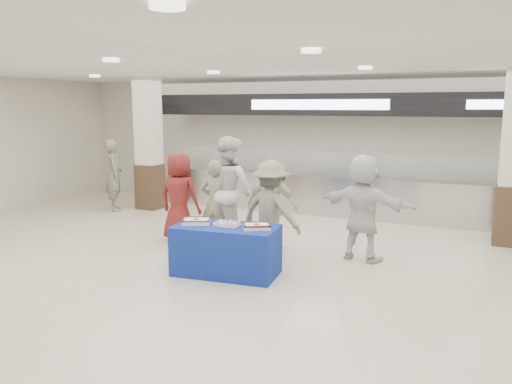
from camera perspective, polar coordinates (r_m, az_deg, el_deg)
The scene contains 14 objects.
ground at distance 7.24m, azimuth -5.73°, elevation -10.66°, with size 14.00×14.00×0.00m, color beige.
serving_line at distance 11.84m, azimuth 7.35°, elevation 3.12°, with size 8.70×0.85×2.80m.
column_left at distance 12.54m, azimuth -12.15°, elevation 5.06°, with size 0.55×0.55×3.20m.
display_table at distance 7.60m, azimuth -3.42°, elevation -6.65°, with size 1.55×0.78×0.75m, color navy.
sheet_cake_left at distance 7.69m, azimuth -6.83°, elevation -3.27°, with size 0.51×0.47×0.09m.
sheet_cake_right at distance 7.32m, azimuth 0.08°, elevation -3.87°, with size 0.48×0.45×0.09m.
cupcake_tray at distance 7.50m, azimuth -3.37°, elevation -3.66°, with size 0.38×0.28×0.06m.
civilian_maroon at distance 9.45m, azimuth -8.73°, elevation -0.58°, with size 0.82×0.53×1.68m, color maroon.
soldier_a at distance 9.01m, azimuth -4.63°, elevation -1.29°, with size 0.58×0.38×1.59m, color slate.
chef_tall at distance 9.12m, azimuth -3.08°, elevation 0.15°, with size 0.97×0.75×1.99m, color white.
chef_short at distance 8.68m, azimuth 1.84°, elevation -1.58°, with size 0.95×0.39×1.62m, color white.
soldier_b at distance 8.09m, azimuth 1.73°, elevation -2.29°, with size 1.07×0.62×1.66m, color slate.
civilian_white at distance 8.35m, azimuth 12.16°, elevation -1.75°, with size 1.64×0.52×1.77m, color silver.
soldier_bg at distance 12.53m, azimuth -15.93°, elevation 1.86°, with size 0.63×0.42×1.74m, color slate.
Camera 1 is at (3.42, -5.85, 2.53)m, focal length 35.00 mm.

